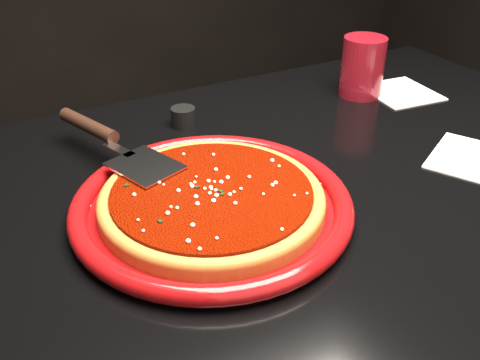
{
  "coord_description": "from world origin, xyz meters",
  "views": [
    {
      "loc": [
        -0.45,
        -0.59,
        1.17
      ],
      "look_at": [
        -0.13,
        -0.01,
        0.77
      ],
      "focal_mm": 40.0,
      "sensor_mm": 36.0,
      "label": 1
    }
  ],
  "objects_px": {
    "plate": "(212,204)",
    "cup": "(362,67)",
    "table": "(295,334)",
    "pizza_server": "(115,141)",
    "ramekin": "(183,117)"
  },
  "relations": [
    {
      "from": "plate",
      "to": "cup",
      "type": "relative_size",
      "value": 3.24
    },
    {
      "from": "table",
      "to": "plate",
      "type": "xyz_separation_m",
      "value": [
        -0.19,
        -0.04,
        0.39
      ]
    },
    {
      "from": "pizza_server",
      "to": "cup",
      "type": "xyz_separation_m",
      "value": [
        0.53,
        0.06,
        0.01
      ]
    },
    {
      "from": "cup",
      "to": "plate",
      "type": "bearing_deg",
      "value": -152.18
    },
    {
      "from": "table",
      "to": "pizza_server",
      "type": "bearing_deg",
      "value": 151.37
    },
    {
      "from": "cup",
      "to": "ramekin",
      "type": "xyz_separation_m",
      "value": [
        -0.38,
        0.04,
        -0.04
      ]
    },
    {
      "from": "table",
      "to": "ramekin",
      "type": "distance_m",
      "value": 0.47
    },
    {
      "from": "plate",
      "to": "ramekin",
      "type": "relative_size",
      "value": 8.74
    },
    {
      "from": "pizza_server",
      "to": "cup",
      "type": "height_order",
      "value": "cup"
    },
    {
      "from": "plate",
      "to": "pizza_server",
      "type": "relative_size",
      "value": 1.16
    },
    {
      "from": "plate",
      "to": "table",
      "type": "bearing_deg",
      "value": 11.66
    },
    {
      "from": "plate",
      "to": "ramekin",
      "type": "distance_m",
      "value": 0.29
    },
    {
      "from": "table",
      "to": "plate",
      "type": "height_order",
      "value": "plate"
    },
    {
      "from": "pizza_server",
      "to": "ramekin",
      "type": "xyz_separation_m",
      "value": [
        0.15,
        0.1,
        -0.03
      ]
    },
    {
      "from": "pizza_server",
      "to": "cup",
      "type": "distance_m",
      "value": 0.54
    }
  ]
}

